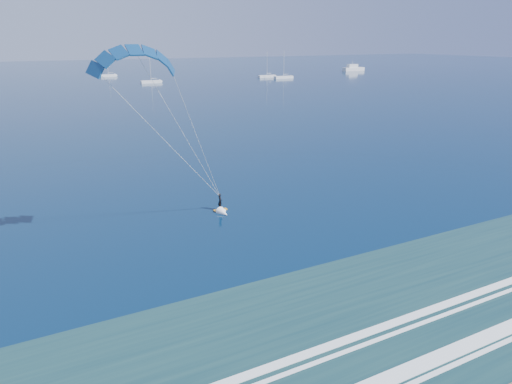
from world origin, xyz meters
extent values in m
cube|color=#1E423F|center=(0.00, 8.00, 0.01)|extent=(600.00, 22.00, 0.03)
cube|color=white|center=(0.00, 5.50, 0.04)|extent=(600.00, 1.10, 0.07)
cube|color=white|center=(0.00, 9.50, 0.04)|extent=(600.00, 0.70, 0.07)
cube|color=orange|center=(-2.31, 35.38, 0.05)|extent=(1.58, 0.51, 0.09)
imported|color=black|center=(-2.31, 35.38, 1.06)|extent=(0.60, 0.79, 1.95)
cone|color=white|center=(-2.46, 34.08, 0.08)|extent=(1.31, 1.74, 1.10)
cube|color=silver|center=(163.81, 218.15, 1.04)|extent=(14.19, 3.79, 2.08)
cube|color=silver|center=(162.81, 218.15, 3.03)|extent=(6.62, 3.03, 1.89)
cylinder|color=silver|center=(162.81, 218.15, 4.97)|extent=(0.16, 0.16, 2.00)
cube|color=silver|center=(32.48, 195.10, 0.60)|extent=(9.08, 2.40, 1.20)
cylinder|color=silver|center=(32.48, 195.10, 6.88)|extent=(0.18, 0.18, 11.35)
cylinder|color=silver|center=(33.68, 195.10, 2.00)|extent=(2.60, 0.12, 0.12)
cube|color=silver|center=(22.28, 240.28, 0.60)|extent=(7.85, 2.40, 1.20)
cylinder|color=silver|center=(22.28, 240.28, 5.99)|extent=(0.18, 0.18, 9.59)
cylinder|color=silver|center=(23.48, 240.28, 2.00)|extent=(2.60, 0.12, 0.12)
cube|color=silver|center=(92.75, 198.30, 0.60)|extent=(9.39, 2.40, 1.20)
cylinder|color=silver|center=(92.75, 198.30, 6.96)|extent=(0.18, 0.18, 11.53)
cylinder|color=silver|center=(93.95, 198.30, 2.00)|extent=(2.60, 0.12, 0.12)
cube|color=silver|center=(97.38, 189.59, 0.60)|extent=(9.89, 2.40, 1.20)
cylinder|color=silver|center=(97.38, 189.59, 7.22)|extent=(0.18, 0.18, 12.04)
cylinder|color=silver|center=(98.58, 189.59, 2.00)|extent=(2.60, 0.12, 0.12)
camera|label=1|loc=(-21.18, -10.14, 18.76)|focal=32.00mm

